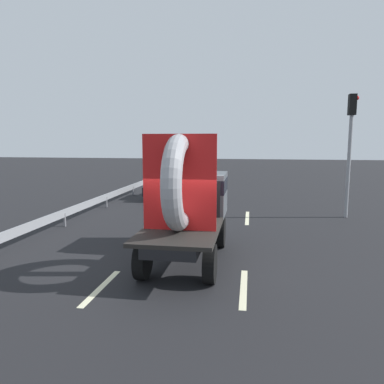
% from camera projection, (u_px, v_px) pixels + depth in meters
% --- Properties ---
extents(ground_plane, '(120.00, 120.00, 0.00)m').
position_uv_depth(ground_plane, '(184.00, 265.00, 10.22)').
color(ground_plane, black).
extents(flatbed_truck, '(2.02, 4.95, 3.64)m').
position_uv_depth(flatbed_truck, '(189.00, 200.00, 10.76)').
color(flatbed_truck, black).
rests_on(flatbed_truck, ground_plane).
extents(distant_sedan, '(1.76, 4.10, 1.34)m').
position_uv_depth(distant_sedan, '(165.00, 186.00, 22.25)').
color(distant_sedan, black).
rests_on(distant_sedan, ground_plane).
extents(traffic_light, '(0.42, 0.36, 5.48)m').
position_uv_depth(traffic_light, '(350.00, 138.00, 16.04)').
color(traffic_light, gray).
rests_on(traffic_light, ground_plane).
extents(guardrail, '(0.10, 17.42, 0.71)m').
position_uv_depth(guardrail, '(88.00, 204.00, 16.85)').
color(guardrail, gray).
rests_on(guardrail, ground_plane).
extents(lane_dash_left_near, '(0.16, 2.20, 0.01)m').
position_uv_depth(lane_dash_left_near, '(101.00, 287.00, 8.64)').
color(lane_dash_left_near, beige).
rests_on(lane_dash_left_near, ground_plane).
extents(lane_dash_left_far, '(0.16, 2.96, 0.01)m').
position_uv_depth(lane_dash_left_far, '(175.00, 215.00, 16.96)').
color(lane_dash_left_far, beige).
rests_on(lane_dash_left_far, ground_plane).
extents(lane_dash_right_near, '(0.16, 2.35, 0.01)m').
position_uv_depth(lane_dash_right_near, '(244.00, 288.00, 8.61)').
color(lane_dash_right_near, beige).
rests_on(lane_dash_right_near, ground_plane).
extents(lane_dash_right_far, '(0.16, 2.89, 0.01)m').
position_uv_depth(lane_dash_right_far, '(247.00, 218.00, 16.43)').
color(lane_dash_right_far, beige).
rests_on(lane_dash_right_far, ground_plane).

